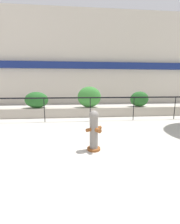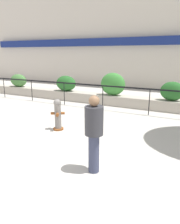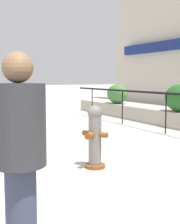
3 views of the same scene
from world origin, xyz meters
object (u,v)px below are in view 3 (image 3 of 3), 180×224
hedge_bush_0 (117,94)px  hedge_bush_1 (180,98)px  pedestrian (20,152)px  fire_hydrant (95,136)px

hedge_bush_0 → hedge_bush_1: (3.58, 0.00, 0.03)m
hedge_bush_1 → pedestrian: pedestrian is taller
hedge_bush_0 → pedestrian: pedestrian is taller
hedge_bush_0 → hedge_bush_1: hedge_bush_1 is taller
hedge_bush_1 → pedestrian: bearing=-52.3°
hedge_bush_0 → pedestrian: bearing=-36.7°
hedge_bush_1 → hedge_bush_0: bearing=180.0°
hedge_bush_0 → pedestrian: 10.51m
pedestrian → fire_hydrant: bearing=140.5°
fire_hydrant → pedestrian: 3.03m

